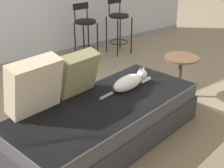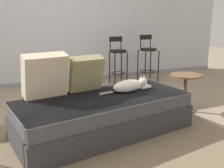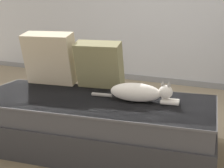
{
  "view_description": "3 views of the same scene",
  "coord_description": "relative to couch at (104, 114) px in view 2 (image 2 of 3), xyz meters",
  "views": [
    {
      "loc": [
        -1.61,
        -2.56,
        1.89
      ],
      "look_at": [
        0.15,
        -0.3,
        0.56
      ],
      "focal_mm": 50.0,
      "sensor_mm": 36.0,
      "label": 1
    },
    {
      "loc": [
        -1.06,
        -3.12,
        1.35
      ],
      "look_at": [
        0.15,
        -0.3,
        0.56
      ],
      "focal_mm": 42.0,
      "sensor_mm": 36.0,
      "label": 2
    },
    {
      "loc": [
        1.32,
        -2.55,
        1.17
      ],
      "look_at": [
        0.15,
        -0.3,
        0.56
      ],
      "focal_mm": 50.0,
      "sensor_mm": 36.0,
      "label": 3
    }
  ],
  "objects": [
    {
      "name": "ground_plane",
      "position": [
        0.0,
        0.4,
        -0.22
      ],
      "size": [
        16.0,
        16.0,
        0.0
      ],
      "primitive_type": "plane",
      "color": "gray",
      "rests_on": "ground"
    },
    {
      "name": "wall_back_panel",
      "position": [
        0.0,
        2.65,
        1.08
      ],
      "size": [
        8.0,
        0.1,
        2.6
      ],
      "primitive_type": "cube",
      "color": "silver",
      "rests_on": "ground"
    },
    {
      "name": "wall_baseboard_trim",
      "position": [
        0.0,
        2.6,
        -0.18
      ],
      "size": [
        8.0,
        0.02,
        0.09
      ],
      "primitive_type": "cube",
      "color": "gray",
      "rests_on": "ground"
    },
    {
      "name": "area_rug",
      "position": [
        0.0,
        -0.3,
        -0.22
      ],
      "size": [
        2.75,
        2.0,
        0.01
      ],
      "primitive_type": "cube",
      "color": "#75664C",
      "rests_on": "ground"
    },
    {
      "name": "couch",
      "position": [
        0.0,
        0.0,
        0.0
      ],
      "size": [
        2.17,
        1.22,
        0.44
      ],
      "color": "#353539",
      "rests_on": "ground"
    },
    {
      "name": "throw_pillow_corner",
      "position": [
        -0.61,
        0.25,
        0.48
      ],
      "size": [
        0.53,
        0.36,
        0.52
      ],
      "color": "beige",
      "rests_on": "couch"
    },
    {
      "name": "throw_pillow_middle",
      "position": [
        -0.11,
        0.34,
        0.44
      ],
      "size": [
        0.46,
        0.33,
        0.45
      ],
      "color": "#847F56",
      "rests_on": "couch"
    },
    {
      "name": "cat",
      "position": [
        0.39,
        0.11,
        0.29
      ],
      "size": [
        0.75,
        0.24,
        0.19
      ],
      "color": "white",
      "rests_on": "couch"
    },
    {
      "name": "bar_stool_near_window",
      "position": [
        1.13,
        2.08,
        0.34
      ],
      "size": [
        0.34,
        0.34,
        0.96
      ],
      "color": "black",
      "rests_on": "ground"
    },
    {
      "name": "bar_stool_by_doorway",
      "position": [
        1.83,
        2.08,
        0.32
      ],
      "size": [
        0.34,
        0.34,
        0.98
      ],
      "color": "black",
      "rests_on": "ground"
    },
    {
      "name": "side_table",
      "position": [
        1.36,
        0.22,
        0.13
      ],
      "size": [
        0.44,
        0.44,
        0.55
      ],
      "color": "brown",
      "rests_on": "ground"
    }
  ]
}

